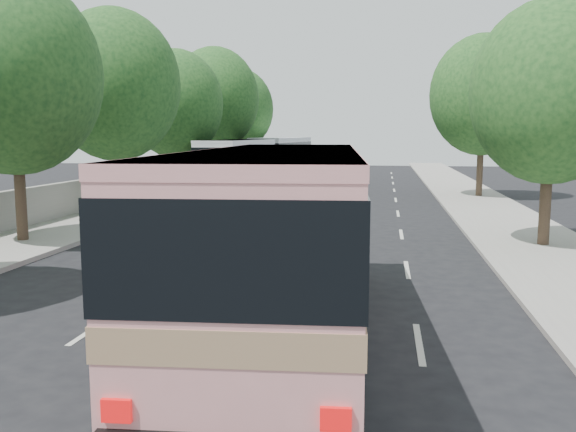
% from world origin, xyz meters
% --- Properties ---
extents(ground, '(120.00, 120.00, 0.00)m').
position_xyz_m(ground, '(0.00, 0.00, 0.00)').
color(ground, black).
rests_on(ground, ground).
extents(sidewalk_left, '(4.00, 90.00, 0.15)m').
position_xyz_m(sidewalk_left, '(-8.50, 20.00, 0.07)').
color(sidewalk_left, '#9E998E').
rests_on(sidewalk_left, ground).
extents(sidewalk_right, '(4.00, 90.00, 0.12)m').
position_xyz_m(sidewalk_right, '(8.50, 20.00, 0.06)').
color(sidewalk_right, '#9E998E').
rests_on(sidewalk_right, ground).
extents(low_wall, '(0.30, 90.00, 1.50)m').
position_xyz_m(low_wall, '(-10.30, 20.00, 0.90)').
color(low_wall, '#9E998E').
rests_on(low_wall, sidewalk_left).
extents(tree_left_b, '(5.70, 5.70, 8.88)m').
position_xyz_m(tree_left_b, '(-8.42, 5.94, 5.82)').
color(tree_left_b, '#38281E').
rests_on(tree_left_b, ground).
extents(tree_left_c, '(6.00, 6.00, 9.35)m').
position_xyz_m(tree_left_c, '(-8.62, 13.94, 6.12)').
color(tree_left_c, '#38281E').
rests_on(tree_left_c, ground).
extents(tree_left_d, '(5.52, 5.52, 8.60)m').
position_xyz_m(tree_left_d, '(-8.52, 21.94, 5.63)').
color(tree_left_d, '#38281E').
rests_on(tree_left_d, ground).
extents(tree_left_e, '(6.30, 6.30, 9.82)m').
position_xyz_m(tree_left_e, '(-8.42, 29.94, 6.43)').
color(tree_left_e, '#38281E').
rests_on(tree_left_e, ground).
extents(tree_left_f, '(5.88, 5.88, 9.16)m').
position_xyz_m(tree_left_f, '(-8.62, 37.94, 6.00)').
color(tree_left_f, '#38281E').
rests_on(tree_left_f, ground).
extents(tree_right_near, '(5.10, 5.10, 7.95)m').
position_xyz_m(tree_right_near, '(8.78, 7.94, 5.20)').
color(tree_right_near, '#38281E').
rests_on(tree_right_near, ground).
extents(tree_right_far, '(6.00, 6.00, 9.35)m').
position_xyz_m(tree_right_far, '(9.08, 23.94, 6.12)').
color(tree_right_far, '#38281E').
rests_on(tree_right_far, ground).
extents(pink_bus, '(3.48, 10.87, 3.42)m').
position_xyz_m(pink_bus, '(1.67, -1.92, 2.13)').
color(pink_bus, pink).
rests_on(pink_bus, ground).
extents(pink_taxi, '(2.21, 4.35, 1.42)m').
position_xyz_m(pink_taxi, '(-2.00, 3.15, 0.71)').
color(pink_taxi, '#EF1468').
rests_on(pink_taxi, ground).
extents(white_pickup, '(2.73, 6.12, 1.74)m').
position_xyz_m(white_pickup, '(-4.50, 12.88, 0.87)').
color(white_pickup, white).
rests_on(white_pickup, ground).
extents(tour_coach_front, '(2.76, 11.19, 3.33)m').
position_xyz_m(tour_coach_front, '(-5.64, 25.29, 2.00)').
color(tour_coach_front, white).
rests_on(tour_coach_front, ground).
extents(tour_coach_rear, '(3.43, 11.53, 3.40)m').
position_xyz_m(tour_coach_rear, '(-4.80, 37.01, 2.05)').
color(tour_coach_rear, white).
rests_on(tour_coach_rear, ground).
extents(taxi_roof_sign, '(0.57, 0.25, 0.18)m').
position_xyz_m(taxi_roof_sign, '(-2.00, 3.15, 1.51)').
color(taxi_roof_sign, silver).
rests_on(taxi_roof_sign, pink_taxi).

